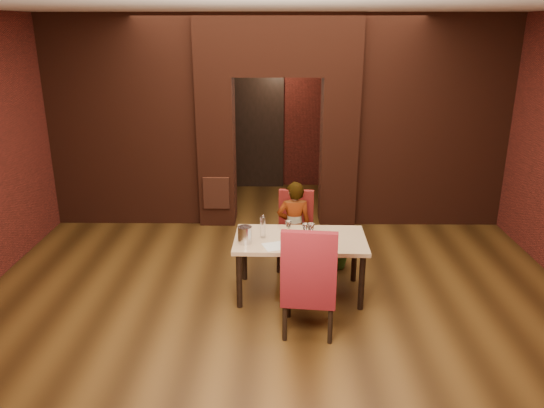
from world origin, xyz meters
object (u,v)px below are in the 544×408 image
Objects in this scene: wine_glass_b at (305,231)px; wine_bucket at (245,235)px; wine_glass_a at (288,229)px; chair_far at (295,231)px; chair_near at (309,278)px; wine_glass_c at (311,233)px; water_bottle at (263,226)px; dining_table at (300,266)px; potted_plant at (338,250)px; person_seated at (294,227)px.

wine_glass_b is 0.69m from wine_bucket.
chair_far is at bearing 81.92° from wine_glass_a.
wine_glass_c is at bearing -87.83° from chair_near.
wine_glass_a is at bearing 159.42° from wine_glass_b.
chair_near is 0.80m from wine_glass_b.
wine_glass_a is at bearing 5.86° from water_bottle.
wine_glass_b is at bearing -20.30° from dining_table.
wine_glass_a is (-0.10, -0.68, 0.30)m from chair_far.
wine_glass_c is 0.45× the size of potted_plant.
person_seated is 0.76m from water_bottle.
chair_far is 0.81m from wine_glass_b.
wine_bucket is at bearing 50.37° from person_seated.
wine_glass_b is at bearing -20.58° from wine_glass_a.
wine_glass_a is 0.71× the size of water_bottle.
wine_bucket reaches higher than potted_plant.
potted_plant is (0.42, 0.83, -0.58)m from wine_glass_c.
chair_near is 0.89m from wine_glass_a.
person_seated is at bearing 95.94° from dining_table.
chair_near is at bearing 91.40° from person_seated.
wine_glass_a reaches higher than potted_plant.
wine_glass_b is 0.39× the size of potted_plant.
chair_far is 4.70× the size of wine_glass_c.
wine_glass_a is 0.20m from wine_glass_b.
water_bottle is 0.56× the size of potted_plant.
dining_table is 8.23× the size of wine_glass_b.
person_seated reaches higher than wine_glass_a.
chair_near is at bearing -84.15° from dining_table.
person_seated is 6.20× the size of wine_bucket.
dining_table is at bearing 91.45° from person_seated.
chair_near reaches higher than wine_bucket.
chair_near is 6.49× the size of wine_glass_b.
person_seated is 6.53× the size of wine_glass_b.
dining_table is 0.65m from water_bottle.
wine_glass_c reaches higher than wine_bucket.
wine_glass_a is 0.40× the size of potted_plant.
chair_near is 1.43m from person_seated.
wine_glass_c is 0.55m from water_bottle.
person_seated is 5.63× the size of wine_glass_c.
wine_glass_a is 0.53m from wine_bucket.
water_bottle is at bearing -112.54° from chair_far.
wine_glass_b is at bearing 95.88° from person_seated.
chair_far is at bearing -100.84° from person_seated.
dining_table is 7.81× the size of wine_bucket.
wine_glass_b is 0.10m from wine_glass_c.
dining_table is 3.18× the size of potted_plant.
dining_table reaches higher than potted_plant.
wine_glass_b reaches higher than dining_table.
wine_glass_a is 1.02× the size of wine_glass_b.
wine_bucket is at bearing -117.41° from chair_far.
water_bottle is (0.20, 0.17, 0.04)m from wine_bucket.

